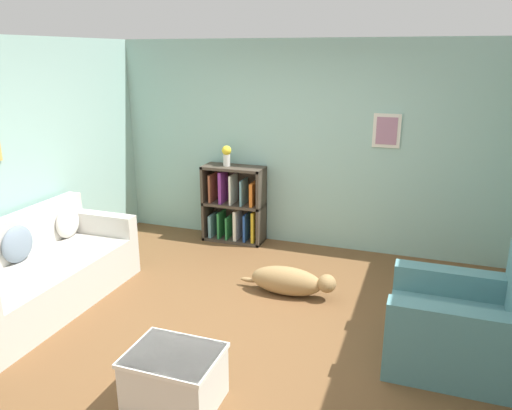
{
  "coord_description": "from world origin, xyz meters",
  "views": [
    {
      "loc": [
        1.51,
        -3.85,
        2.43
      ],
      "look_at": [
        0.0,
        0.4,
        1.05
      ],
      "focal_mm": 35.0,
      "sensor_mm": 36.0,
      "label": 1
    }
  ],
  "objects_px": {
    "dog": "(290,281)",
    "recliner_chair": "(466,327)",
    "vase": "(227,155)",
    "coffee_table": "(174,377)",
    "couch": "(37,276)",
    "bookshelf": "(235,205)"
  },
  "relations": [
    {
      "from": "dog",
      "to": "recliner_chair",
      "type": "bearing_deg",
      "value": -22.87
    },
    {
      "from": "recliner_chair",
      "to": "vase",
      "type": "distance_m",
      "value": 3.6
    },
    {
      "from": "dog",
      "to": "vase",
      "type": "relative_size",
      "value": 3.94
    },
    {
      "from": "recliner_chair",
      "to": "coffee_table",
      "type": "xyz_separation_m",
      "value": [
        -1.97,
        -1.2,
        -0.12
      ]
    },
    {
      "from": "coffee_table",
      "to": "couch",
      "type": "bearing_deg",
      "value": 156.8
    },
    {
      "from": "recliner_chair",
      "to": "vase",
      "type": "xyz_separation_m",
      "value": [
        -2.89,
        1.99,
        0.83
      ]
    },
    {
      "from": "bookshelf",
      "to": "vase",
      "type": "bearing_deg",
      "value": -168.32
    },
    {
      "from": "couch",
      "to": "bookshelf",
      "type": "bearing_deg",
      "value": 63.74
    },
    {
      "from": "recliner_chair",
      "to": "vase",
      "type": "bearing_deg",
      "value": 145.48
    },
    {
      "from": "couch",
      "to": "bookshelf",
      "type": "relative_size",
      "value": 2.05
    },
    {
      "from": "bookshelf",
      "to": "recliner_chair",
      "type": "bearing_deg",
      "value": -35.68
    },
    {
      "from": "couch",
      "to": "dog",
      "type": "xyz_separation_m",
      "value": [
        2.3,
        1.05,
        -0.16
      ]
    },
    {
      "from": "coffee_table",
      "to": "dog",
      "type": "distance_m",
      "value": 1.93
    },
    {
      "from": "couch",
      "to": "vase",
      "type": "xyz_separation_m",
      "value": [
        1.07,
        2.34,
        0.85
      ]
    },
    {
      "from": "coffee_table",
      "to": "dog",
      "type": "relative_size",
      "value": 0.62
    },
    {
      "from": "recliner_chair",
      "to": "vase",
      "type": "relative_size",
      "value": 4.01
    },
    {
      "from": "bookshelf",
      "to": "vase",
      "type": "relative_size",
      "value": 3.81
    },
    {
      "from": "recliner_chair",
      "to": "dog",
      "type": "bearing_deg",
      "value": 157.13
    },
    {
      "from": "couch",
      "to": "dog",
      "type": "distance_m",
      "value": 2.54
    },
    {
      "from": "dog",
      "to": "vase",
      "type": "bearing_deg",
      "value": 133.75
    },
    {
      "from": "couch",
      "to": "bookshelf",
      "type": "xyz_separation_m",
      "value": [
        1.16,
        2.36,
        0.16
      ]
    },
    {
      "from": "bookshelf",
      "to": "coffee_table",
      "type": "distance_m",
      "value": 3.32
    }
  ]
}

